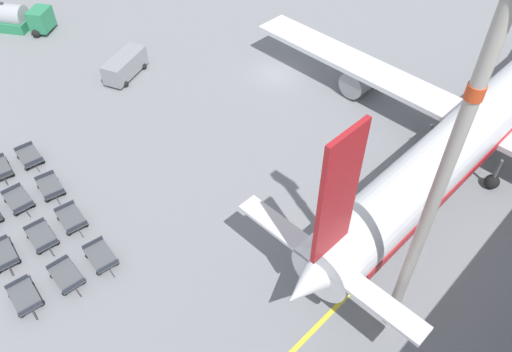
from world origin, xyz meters
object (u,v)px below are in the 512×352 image
Objects in this scene: apron_light_mast at (441,182)px; baggage_dolly_row_mid_a_col_b at (18,200)px; baggage_dolly_row_mid_a_col_d at (67,276)px; baggage_dolly_row_mid_b_col_d at (101,257)px; baggage_dolly_row_mid_a_col_a at (0,169)px; baggage_dolly_row_mid_b_col_a at (30,157)px; baggage_dolly_row_mid_a_col_c at (42,237)px; baggage_dolly_row_mid_b_col_b at (50,187)px; baggage_dolly_row_near_col_d at (25,297)px; baggage_dolly_row_mid_b_col_c at (72,219)px; airplane at (492,112)px; fuel_tanker_primary at (15,18)px; baggage_dolly_row_near_col_c at (3,255)px; service_van at (125,65)px.

baggage_dolly_row_mid_a_col_b is at bearing -156.40° from apron_light_mast.
baggage_dolly_row_mid_b_col_d is (0.31, 2.37, 0.00)m from baggage_dolly_row_mid_a_col_d.
baggage_dolly_row_mid_a_col_a is 2.33m from baggage_dolly_row_mid_b_col_a.
baggage_dolly_row_mid_a_col_c is at bearing -156.40° from baggage_dolly_row_mid_b_col_d.
baggage_dolly_row_mid_b_col_a is at bearing 172.04° from baggage_dolly_row_mid_b_col_b.
baggage_dolly_row_mid_a_col_d is at bearing 78.98° from baggage_dolly_row_near_col_d.
baggage_dolly_row_near_col_d and baggage_dolly_row_mid_a_col_b have the same top height.
apron_light_mast is at bearing 23.97° from baggage_dolly_row_mid_b_col_c.
airplane reaches higher than baggage_dolly_row_mid_a_col_b.
apron_light_mast is (48.48, -1.64, 10.73)m from fuel_tanker_primary.
baggage_dolly_row_near_col_c is 1.00× the size of baggage_dolly_row_mid_b_col_a.
baggage_dolly_row_mid_a_col_a is (-7.84, 3.64, 0.00)m from baggage_dolly_row_near_col_c.
airplane reaches higher than baggage_dolly_row_mid_b_col_b.
baggage_dolly_row_mid_a_col_a and baggage_dolly_row_mid_a_col_d have the same top height.
baggage_dolly_row_mid_b_col_b is 1.00× the size of baggage_dolly_row_mid_b_col_d.
baggage_dolly_row_mid_b_col_c is at bearing -8.40° from baggage_dolly_row_mid_b_col_b.
apron_light_mast is at bearing -79.52° from airplane.
baggage_dolly_row_mid_a_col_b is (4.05, -0.58, 0.00)m from baggage_dolly_row_mid_a_col_a.
apron_light_mast is (32.55, -4.53, 10.85)m from service_van.
airplane is 32.31m from baggage_dolly_row_mid_b_col_c.
baggage_dolly_row_mid_a_col_d is (3.95, -0.51, 0.00)m from baggage_dolly_row_mid_a_col_c.
baggage_dolly_row_near_col_d is 13.10m from baggage_dolly_row_mid_b_col_a.
airplane reaches higher than fuel_tanker_primary.
baggage_dolly_row_mid_b_col_d is at bearing 80.64° from baggage_dolly_row_near_col_d.
baggage_dolly_row_mid_b_col_a is at bearing 172.76° from baggage_dolly_row_mid_b_col_d.
baggage_dolly_row_mid_b_col_a and baggage_dolly_row_mid_b_col_d have the same top height.
baggage_dolly_row_mid_a_col_c is at bearing -7.63° from baggage_dolly_row_mid_a_col_a.
baggage_dolly_row_near_col_c and baggage_dolly_row_near_col_d have the same top height.
baggage_dolly_row_near_col_c is 4.82m from baggage_dolly_row_mid_b_col_c.
service_van is 1.66× the size of baggage_dolly_row_near_col_c.
baggage_dolly_row_mid_a_col_b and baggage_dolly_row_mid_b_col_c have the same top height.
baggage_dolly_row_mid_b_col_a is 1.00× the size of baggage_dolly_row_mid_b_col_c.
baggage_dolly_row_mid_a_col_b is 4.66m from baggage_dolly_row_mid_b_col_a.
service_van is 34.61m from apron_light_mast.
baggage_dolly_row_mid_b_col_d is (12.58, 0.75, 0.00)m from baggage_dolly_row_mid_a_col_a.
baggage_dolly_row_mid_b_col_a is 12.30m from baggage_dolly_row_mid_b_col_d.
baggage_dolly_row_mid_a_col_d is at bearing -18.24° from baggage_dolly_row_mid_b_col_a.
service_van is at bearing 117.68° from baggage_dolly_row_mid_a_col_b.
baggage_dolly_row_mid_a_col_c is 25.90m from apron_light_mast.
apron_light_mast is at bearing 19.54° from baggage_dolly_row_mid_a_col_a.
baggage_dolly_row_mid_b_col_b and baggage_dolly_row_mid_b_col_c have the same top height.
baggage_dolly_row_mid_a_col_b is 8.63m from baggage_dolly_row_mid_b_col_d.
airplane is at bearing 67.71° from baggage_dolly_row_near_col_d.
fuel_tanker_primary is at bearing 150.89° from baggage_dolly_row_near_col_c.
fuel_tanker_primary reaches higher than baggage_dolly_row_mid_b_col_d.
baggage_dolly_row_mid_a_col_a is at bearing -30.69° from fuel_tanker_primary.
baggage_dolly_row_mid_a_col_a is 1.01× the size of baggage_dolly_row_mid_a_col_b.
baggage_dolly_row_mid_a_col_d is at bearing -23.35° from baggage_dolly_row_mid_b_col_b.
baggage_dolly_row_mid_a_col_b is at bearing -38.08° from baggage_dolly_row_mid_b_col_a.
apron_light_mast reaches higher than baggage_dolly_row_mid_a_col_b.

